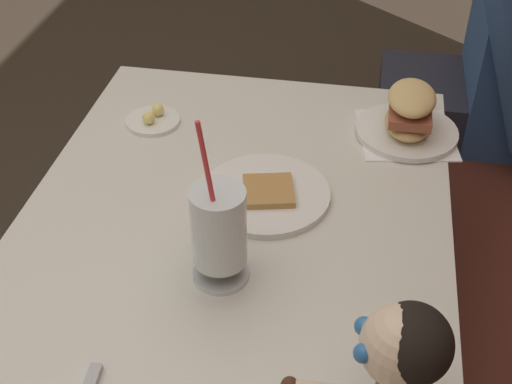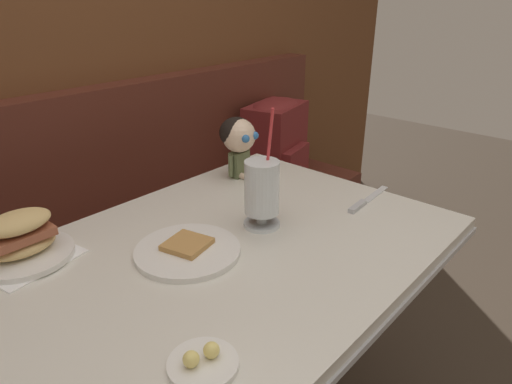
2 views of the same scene
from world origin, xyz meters
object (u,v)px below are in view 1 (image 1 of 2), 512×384
at_px(seated_doll, 400,352).
at_px(diner_patron, 506,35).
at_px(butter_saucer, 153,119).
at_px(sandwich_plate, 409,117).
at_px(milkshake_glass, 219,231).
at_px(toast_plate, 266,194).

distance_m(seated_doll, diner_patron, 1.28).
xyz_separation_m(butter_saucer, seated_doll, (0.65, 0.54, 0.12)).
xyz_separation_m(sandwich_plate, diner_patron, (-0.54, 0.27, -0.04)).
bearing_deg(seated_doll, diner_patron, 166.99).
distance_m(milkshake_glass, diner_patron, 1.18).
bearing_deg(butter_saucer, seated_doll, 39.42).
bearing_deg(sandwich_plate, butter_saucer, -84.90).
xyz_separation_m(toast_plate, sandwich_plate, (-0.27, 0.27, 0.04)).
bearing_deg(toast_plate, milkshake_glass, -10.24).
distance_m(milkshake_glass, sandwich_plate, 0.58).
xyz_separation_m(butter_saucer, diner_patron, (-0.59, 0.82, -0.01)).
distance_m(sandwich_plate, butter_saucer, 0.56).
xyz_separation_m(toast_plate, seated_doll, (0.44, 0.25, 0.12)).
bearing_deg(butter_saucer, sandwich_plate, 95.10).
bearing_deg(milkshake_glass, sandwich_plate, 147.86).
height_order(butter_saucer, seated_doll, seated_doll).
distance_m(toast_plate, diner_patron, 0.96).
distance_m(milkshake_glass, seated_doll, 0.36).
bearing_deg(milkshake_glass, butter_saucer, -150.21).
bearing_deg(butter_saucer, toast_plate, 53.36).
xyz_separation_m(milkshake_glass, diner_patron, (-1.02, 0.57, -0.10)).
relative_size(milkshake_glass, seated_doll, 1.44).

